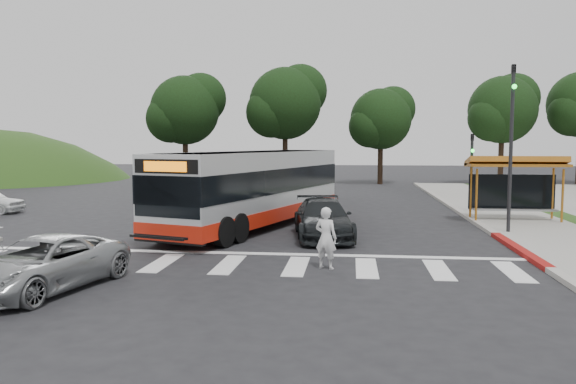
# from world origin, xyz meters

# --- Properties ---
(ground) EXTENTS (140.00, 140.00, 0.00)m
(ground) POSITION_xyz_m (0.00, 0.00, 0.00)
(ground) COLOR black
(ground) RESTS_ON ground
(sidewalk_east) EXTENTS (4.00, 40.00, 0.12)m
(sidewalk_east) POSITION_xyz_m (11.00, 8.00, 0.06)
(sidewalk_east) COLOR gray
(sidewalk_east) RESTS_ON ground
(curb_east) EXTENTS (0.30, 40.00, 0.15)m
(curb_east) POSITION_xyz_m (9.00, 8.00, 0.07)
(curb_east) COLOR #9E9991
(curb_east) RESTS_ON ground
(curb_east_red) EXTENTS (0.32, 6.00, 0.15)m
(curb_east_red) POSITION_xyz_m (9.00, -2.00, 0.08)
(curb_east_red) COLOR maroon
(curb_east_red) RESTS_ON ground
(crosswalk_ladder) EXTENTS (18.00, 2.60, 0.01)m
(crosswalk_ladder) POSITION_xyz_m (0.00, -5.00, 0.01)
(crosswalk_ladder) COLOR silver
(crosswalk_ladder) RESTS_ON ground
(bus_shelter) EXTENTS (4.20, 1.60, 2.86)m
(bus_shelter) POSITION_xyz_m (10.80, 5.10, 2.35)
(bus_shelter) COLOR #A5621B
(bus_shelter) RESTS_ON sidewalk_east
(traffic_signal_ne_tall) EXTENTS (0.18, 0.37, 6.50)m
(traffic_signal_ne_tall) POSITION_xyz_m (9.60, 1.49, 3.88)
(traffic_signal_ne_tall) COLOR black
(traffic_signal_ne_tall) RESTS_ON ground
(traffic_signal_ne_short) EXTENTS (0.18, 0.37, 4.00)m
(traffic_signal_ne_short) POSITION_xyz_m (9.60, 8.49, 2.48)
(traffic_signal_ne_short) COLOR black
(traffic_signal_ne_short) RESTS_ON ground
(tree_ne_a) EXTENTS (6.16, 5.74, 9.30)m
(tree_ne_a) POSITION_xyz_m (16.08, 28.06, 6.39)
(tree_ne_a) COLOR black
(tree_ne_a) RESTS_ON parking_lot
(tree_north_a) EXTENTS (6.60, 6.15, 10.17)m
(tree_north_a) POSITION_xyz_m (-1.92, 26.07, 6.92)
(tree_north_a) COLOR black
(tree_north_a) RESTS_ON ground
(tree_north_b) EXTENTS (5.72, 5.33, 8.43)m
(tree_north_b) POSITION_xyz_m (6.07, 28.06, 5.66)
(tree_north_b) COLOR black
(tree_north_b) RESTS_ON ground
(tree_north_c) EXTENTS (6.16, 5.74, 9.30)m
(tree_north_c) POSITION_xyz_m (-9.92, 24.06, 6.29)
(tree_north_c) COLOR black
(tree_north_c) RESTS_ON ground
(transit_bus) EXTENTS (6.33, 12.52, 3.18)m
(transit_bus) POSITION_xyz_m (-0.48, 2.46, 1.59)
(transit_bus) COLOR #B9BCBE
(transit_bus) RESTS_ON ground
(pedestrian) EXTENTS (0.75, 0.63, 1.75)m
(pedestrian) POSITION_xyz_m (2.85, -5.19, 0.88)
(pedestrian) COLOR silver
(pedestrian) RESTS_ON ground
(dark_sedan) EXTENTS (2.71, 5.17, 1.43)m
(dark_sedan) POSITION_xyz_m (2.50, -0.00, 0.71)
(dark_sedan) COLOR black
(dark_sedan) RESTS_ON ground
(silver_suv_south) EXTENTS (3.11, 4.98, 1.28)m
(silver_suv_south) POSITION_xyz_m (-3.82, -8.30, 0.64)
(silver_suv_south) COLOR #9C9FA0
(silver_suv_south) RESTS_ON ground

